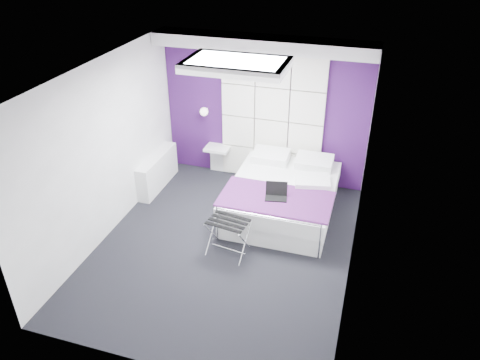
# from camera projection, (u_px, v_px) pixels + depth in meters

# --- Properties ---
(floor) EXTENTS (4.40, 4.40, 0.00)m
(floor) POSITION_uv_depth(u_px,v_px,m) (225.00, 246.00, 6.90)
(floor) COLOR black
(floor) RESTS_ON ground
(ceiling) EXTENTS (4.40, 4.40, 0.00)m
(ceiling) POSITION_uv_depth(u_px,v_px,m) (221.00, 74.00, 5.59)
(ceiling) COLOR white
(ceiling) RESTS_ON wall_back
(wall_back) EXTENTS (3.60, 0.00, 3.60)m
(wall_back) POSITION_uv_depth(u_px,v_px,m) (264.00, 110.00, 8.07)
(wall_back) COLOR silver
(wall_back) RESTS_ON floor
(wall_left) EXTENTS (0.00, 4.40, 4.40)m
(wall_left) POSITION_uv_depth(u_px,v_px,m) (105.00, 151.00, 6.70)
(wall_left) COLOR silver
(wall_left) RESTS_ON floor
(wall_right) EXTENTS (0.00, 4.40, 4.40)m
(wall_right) POSITION_uv_depth(u_px,v_px,m) (361.00, 189.00, 5.79)
(wall_right) COLOR silver
(wall_right) RESTS_ON floor
(accent_wall) EXTENTS (3.58, 0.02, 2.58)m
(accent_wall) POSITION_uv_depth(u_px,v_px,m) (264.00, 111.00, 8.06)
(accent_wall) COLOR #36114A
(accent_wall) RESTS_ON wall_back
(soffit) EXTENTS (3.58, 0.50, 0.20)m
(soffit) POSITION_uv_depth(u_px,v_px,m) (262.00, 44.00, 7.26)
(soffit) COLOR white
(soffit) RESTS_ON wall_back
(headboard) EXTENTS (1.80, 0.08, 2.30)m
(headboard) POSITION_uv_depth(u_px,v_px,m) (272.00, 120.00, 8.04)
(headboard) COLOR white
(headboard) RESTS_ON wall_back
(skylight) EXTENTS (1.36, 0.86, 0.12)m
(skylight) POSITION_uv_depth(u_px,v_px,m) (236.00, 64.00, 6.12)
(skylight) COLOR white
(skylight) RESTS_ON ceiling
(wall_lamp) EXTENTS (0.15, 0.15, 0.15)m
(wall_lamp) POSITION_uv_depth(u_px,v_px,m) (205.00, 111.00, 8.26)
(wall_lamp) COLOR white
(wall_lamp) RESTS_ON wall_back
(radiator) EXTENTS (0.22, 1.20, 0.60)m
(radiator) POSITION_uv_depth(u_px,v_px,m) (158.00, 171.00, 8.25)
(radiator) COLOR white
(radiator) RESTS_ON floor
(bed) EXTENTS (1.67, 2.02, 0.71)m
(bed) POSITION_uv_depth(u_px,v_px,m) (282.00, 196.00, 7.53)
(bed) COLOR white
(bed) RESTS_ON floor
(nightstand) EXTENTS (0.44, 0.34, 0.05)m
(nightstand) POSITION_uv_depth(u_px,v_px,m) (218.00, 148.00, 8.50)
(nightstand) COLOR white
(nightstand) RESTS_ON wall_back
(luggage_rack) EXTENTS (0.55, 0.41, 0.55)m
(luggage_rack) POSITION_uv_depth(u_px,v_px,m) (228.00, 237.00, 6.64)
(luggage_rack) COLOR silver
(luggage_rack) RESTS_ON floor
(laptop) EXTENTS (0.32, 0.23, 0.23)m
(laptop) POSITION_uv_depth(u_px,v_px,m) (277.00, 194.00, 6.98)
(laptop) COLOR black
(laptop) RESTS_ON bed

